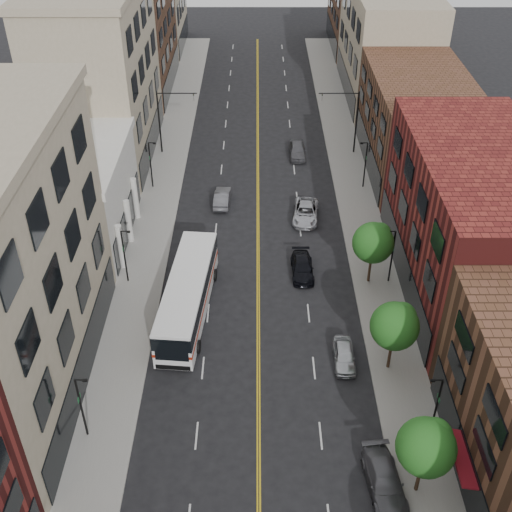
{
  "coord_description": "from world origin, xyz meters",
  "views": [
    {
      "loc": [
        -0.14,
        -18.64,
        33.56
      ],
      "look_at": [
        -0.18,
        20.84,
        5.0
      ],
      "focal_mm": 45.0,
      "sensor_mm": 36.0,
      "label": 1
    }
  ],
  "objects_px": {
    "car_parked_mid": "(384,481)",
    "car_lane_b": "(306,212)",
    "city_bus": "(188,293)",
    "car_lane_c": "(297,150)",
    "car_lane_a": "(302,267)",
    "car_parked_far": "(344,355)",
    "car_lane_behind": "(222,197)"
  },
  "relations": [
    {
      "from": "car_parked_mid",
      "to": "car_lane_b",
      "type": "distance_m",
      "value": 29.97
    },
    {
      "from": "city_bus",
      "to": "car_parked_mid",
      "type": "xyz_separation_m",
      "value": [
        12.9,
        -15.9,
        -1.24
      ]
    },
    {
      "from": "city_bus",
      "to": "car_lane_c",
      "type": "bearing_deg",
      "value": 74.76
    },
    {
      "from": "car_lane_a",
      "to": "car_lane_b",
      "type": "distance_m",
      "value": 8.85
    },
    {
      "from": "car_parked_far",
      "to": "car_lane_b",
      "type": "xyz_separation_m",
      "value": [
        -1.58,
        19.39,
        0.07
      ]
    },
    {
      "from": "car_parked_far",
      "to": "car_lane_a",
      "type": "distance_m",
      "value": 10.85
    },
    {
      "from": "car_parked_mid",
      "to": "car_lane_behind",
      "type": "relative_size",
      "value": 1.15
    },
    {
      "from": "city_bus",
      "to": "car_lane_b",
      "type": "xyz_separation_m",
      "value": [
        10.11,
        13.94,
        -1.24
      ]
    },
    {
      "from": "car_parked_mid",
      "to": "car_lane_c",
      "type": "bearing_deg",
      "value": 88.03
    },
    {
      "from": "car_lane_a",
      "to": "car_lane_c",
      "type": "relative_size",
      "value": 1.0
    },
    {
      "from": "city_bus",
      "to": "car_lane_behind",
      "type": "xyz_separation_m",
      "value": [
        1.92,
        16.74,
        -1.26
      ]
    },
    {
      "from": "car_lane_a",
      "to": "car_parked_far",
      "type": "bearing_deg",
      "value": -78.36
    },
    {
      "from": "car_lane_b",
      "to": "city_bus",
      "type": "bearing_deg",
      "value": -119.36
    },
    {
      "from": "car_lane_c",
      "to": "car_lane_a",
      "type": "bearing_deg",
      "value": -91.81
    },
    {
      "from": "city_bus",
      "to": "car_parked_mid",
      "type": "bearing_deg",
      "value": -45.97
    },
    {
      "from": "car_parked_mid",
      "to": "car_lane_behind",
      "type": "xyz_separation_m",
      "value": [
        -10.98,
        32.64,
        -0.01
      ]
    },
    {
      "from": "city_bus",
      "to": "car_lane_b",
      "type": "relative_size",
      "value": 2.57
    },
    {
      "from": "city_bus",
      "to": "car_lane_a",
      "type": "relative_size",
      "value": 2.95
    },
    {
      "from": "car_lane_b",
      "to": "car_lane_c",
      "type": "height_order",
      "value": "car_lane_c"
    },
    {
      "from": "car_parked_mid",
      "to": "car_lane_a",
      "type": "bearing_deg",
      "value": 93.93
    },
    {
      "from": "city_bus",
      "to": "car_lane_a",
      "type": "height_order",
      "value": "city_bus"
    },
    {
      "from": "car_lane_b",
      "to": "car_lane_behind",
      "type": "bearing_deg",
      "value": 167.73
    },
    {
      "from": "car_parked_mid",
      "to": "car_lane_c",
      "type": "xyz_separation_m",
      "value": [
        -2.91,
        43.04,
        0.05
      ]
    },
    {
      "from": "car_lane_a",
      "to": "car_lane_b",
      "type": "height_order",
      "value": "car_lane_b"
    },
    {
      "from": "car_lane_b",
      "to": "car_lane_c",
      "type": "relative_size",
      "value": 1.15
    },
    {
      "from": "car_parked_far",
      "to": "car_lane_a",
      "type": "relative_size",
      "value": 0.85
    },
    {
      "from": "car_parked_far",
      "to": "city_bus",
      "type": "bearing_deg",
      "value": 155.84
    },
    {
      "from": "city_bus",
      "to": "car_lane_b",
      "type": "distance_m",
      "value": 17.27
    },
    {
      "from": "car_parked_mid",
      "to": "car_lane_b",
      "type": "bearing_deg",
      "value": 89.5
    },
    {
      "from": "city_bus",
      "to": "car_lane_behind",
      "type": "bearing_deg",
      "value": 88.43
    },
    {
      "from": "car_parked_mid",
      "to": "city_bus",
      "type": "bearing_deg",
      "value": 123.22
    },
    {
      "from": "city_bus",
      "to": "car_lane_behind",
      "type": "height_order",
      "value": "city_bus"
    }
  ]
}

